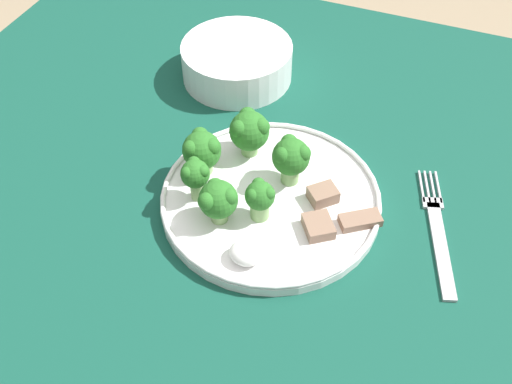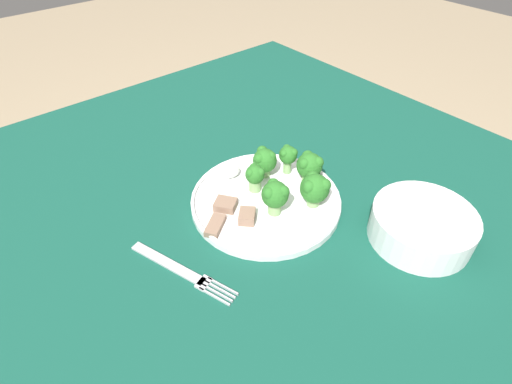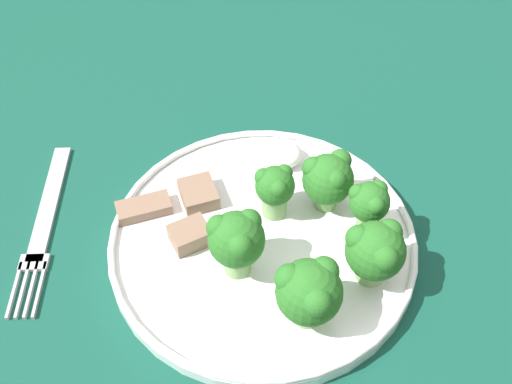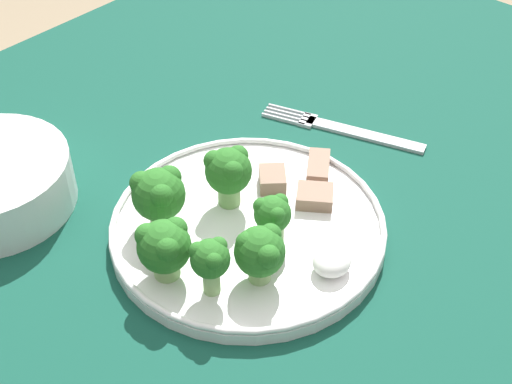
{
  "view_description": "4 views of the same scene",
  "coord_description": "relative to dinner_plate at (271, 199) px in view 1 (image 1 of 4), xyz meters",
  "views": [
    {
      "loc": [
        0.12,
        -0.39,
        1.25
      ],
      "look_at": [
        -0.05,
        0.04,
        0.74
      ],
      "focal_mm": 42.0,
      "sensor_mm": 36.0,
      "label": 1
    },
    {
      "loc": [
        0.31,
        0.43,
        1.18
      ],
      "look_at": [
        -0.01,
        0.05,
        0.75
      ],
      "focal_mm": 28.0,
      "sensor_mm": 36.0,
      "label": 2
    },
    {
      "loc": [
        -0.11,
        0.34,
        1.13
      ],
      "look_at": [
        -0.02,
        0.02,
        0.75
      ],
      "focal_mm": 42.0,
      "sensor_mm": 36.0,
      "label": 3
    },
    {
      "loc": [
        -0.39,
        -0.27,
        1.19
      ],
      "look_at": [
        -0.02,
        0.05,
        0.76
      ],
      "focal_mm": 50.0,
      "sensor_mm": 36.0,
      "label": 4
    }
  ],
  "objects": [
    {
      "name": "table",
      "position": [
        0.03,
        -0.05,
        -0.1
      ],
      "size": [
        1.13,
        1.04,
        0.71
      ],
      "color": "#114738",
      "rests_on": "ground_plane"
    },
    {
      "name": "dinner_plate",
      "position": [
        0.0,
        0.0,
        0.0
      ],
      "size": [
        0.26,
        0.26,
        0.02
      ],
      "color": "white",
      "rests_on": "table"
    },
    {
      "name": "fork",
      "position": [
        0.19,
        0.03,
        -0.01
      ],
      "size": [
        0.08,
        0.18,
        0.0
      ],
      "color": "#B2B2B7",
      "rests_on": "table"
    },
    {
      "name": "cream_bowl",
      "position": [
        -0.13,
        0.22,
        0.02
      ],
      "size": [
        0.16,
        0.16,
        0.05
      ],
      "color": "white",
      "rests_on": "table"
    },
    {
      "name": "broccoli_floret_near_rim_left",
      "position": [
        -0.08,
        -0.03,
        0.04
      ],
      "size": [
        0.03,
        0.03,
        0.06
      ],
      "color": "#7FA866",
      "rests_on": "dinner_plate"
    },
    {
      "name": "broccoli_floret_center_left",
      "position": [
        0.01,
        0.03,
        0.04
      ],
      "size": [
        0.05,
        0.04,
        0.06
      ],
      "color": "#7FA866",
      "rests_on": "dinner_plate"
    },
    {
      "name": "broccoli_floret_back_left",
      "position": [
        -0.05,
        0.06,
        0.04
      ],
      "size": [
        0.05,
        0.05,
        0.06
      ],
      "color": "#7FA866",
      "rests_on": "dinner_plate"
    },
    {
      "name": "broccoli_floret_front_left",
      "position": [
        -0.09,
        0.01,
        0.04
      ],
      "size": [
        0.05,
        0.05,
        0.06
      ],
      "color": "#7FA866",
      "rests_on": "dinner_plate"
    },
    {
      "name": "broccoli_floret_center_back",
      "position": [
        -0.0,
        -0.03,
        0.03
      ],
      "size": [
        0.03,
        0.03,
        0.05
      ],
      "color": "#7FA866",
      "rests_on": "dinner_plate"
    },
    {
      "name": "broccoli_floret_mid_cluster",
      "position": [
        -0.04,
        -0.06,
        0.04
      ],
      "size": [
        0.05,
        0.04,
        0.05
      ],
      "color": "#7FA866",
      "rests_on": "dinner_plate"
    },
    {
      "name": "meat_slice_front_slice",
      "position": [
        0.11,
        0.0,
        0.01
      ],
      "size": [
        0.05,
        0.04,
        0.01
      ],
      "color": "#846651",
      "rests_on": "dinner_plate"
    },
    {
      "name": "meat_slice_middle_slice",
      "position": [
        0.07,
        -0.03,
        0.01
      ],
      "size": [
        0.04,
        0.05,
        0.01
      ],
      "color": "#846651",
      "rests_on": "dinner_plate"
    },
    {
      "name": "meat_slice_rear_slice",
      "position": [
        0.06,
        0.02,
        0.01
      ],
      "size": [
        0.04,
        0.04,
        0.02
      ],
      "color": "#846651",
      "rests_on": "dinner_plate"
    },
    {
      "name": "sauce_dollop",
      "position": [
        0.01,
        -0.09,
        0.01
      ],
      "size": [
        0.04,
        0.03,
        0.02
      ],
      "color": "white",
      "rests_on": "dinner_plate"
    }
  ]
}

